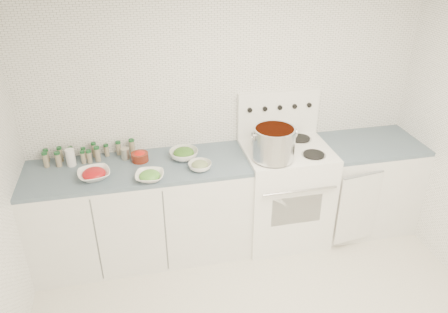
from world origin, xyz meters
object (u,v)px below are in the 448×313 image
stove (284,190)px  bowl_tomato (94,174)px  bowl_snowpea (150,176)px  stock_pot (274,142)px

stove → bowl_tomato: bearing=-176.6°
stove → bowl_tomato: stove is taller
bowl_tomato → bowl_snowpea: 0.44m
stock_pot → bowl_snowpea: (-1.03, -0.06, -0.16)m
bowl_snowpea → bowl_tomato: bearing=164.7°
stove → stock_pot: stove is taller
stove → bowl_tomato: size_ratio=4.67×
stock_pot → bowl_snowpea: 1.05m
stove → bowl_snowpea: bearing=-169.9°
stove → bowl_tomato: 1.70m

